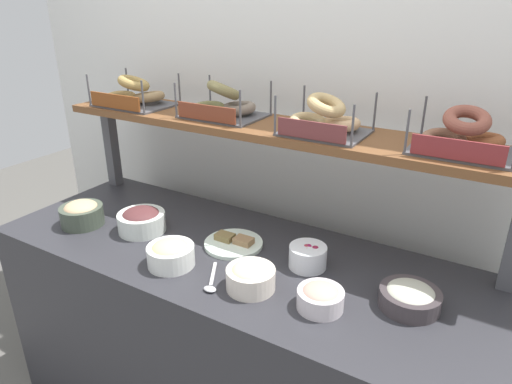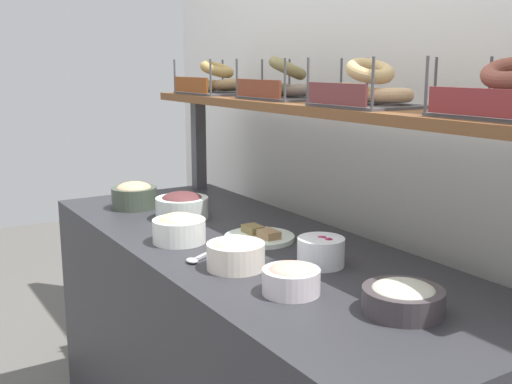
# 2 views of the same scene
# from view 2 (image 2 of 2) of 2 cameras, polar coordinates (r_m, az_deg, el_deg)

# --- Properties ---
(back_wall) EXTENTS (3.10, 0.06, 2.40)m
(back_wall) POSITION_cam_2_polar(r_m,az_deg,el_deg) (2.21, 11.87, 6.23)
(back_wall) COLOR silver
(back_wall) RESTS_ON ground_plane
(deli_counter) EXTENTS (1.90, 0.70, 0.85)m
(deli_counter) POSITION_cam_2_polar(r_m,az_deg,el_deg) (2.10, -0.46, -15.99)
(deli_counter) COLOR #2D2D33
(deli_counter) RESTS_ON ground_plane
(shelf_riser_left) EXTENTS (0.05, 0.05, 0.40)m
(shelf_riser_left) POSITION_cam_2_polar(r_m,az_deg,el_deg) (2.79, -5.31, 4.44)
(shelf_riser_left) COLOR #4C4C51
(shelf_riser_left) RESTS_ON deli_counter
(upper_shelf) EXTENTS (1.86, 0.32, 0.03)m
(upper_shelf) POSITION_cam_2_polar(r_m,az_deg,el_deg) (2.02, 6.12, 7.78)
(upper_shelf) COLOR brown
(upper_shelf) RESTS_ON shelf_riser_left
(bowl_tuna_salad) EXTENTS (0.19, 0.19, 0.07)m
(bowl_tuna_salad) POSITION_cam_2_polar(r_m,az_deg,el_deg) (1.45, 13.39, -9.45)
(bowl_tuna_salad) COLOR #3F373B
(bowl_tuna_salad) RESTS_ON deli_counter
(bowl_potato_salad) EXTENTS (0.16, 0.16, 0.09)m
(bowl_potato_salad) POSITION_cam_2_polar(r_m,az_deg,el_deg) (1.70, -1.88, -5.61)
(bowl_potato_salad) COLOR white
(bowl_potato_salad) RESTS_ON deli_counter
(bowl_hummus) EXTENTS (0.17, 0.17, 0.10)m
(bowl_hummus) POSITION_cam_2_polar(r_m,az_deg,el_deg) (2.45, -11.16, -0.27)
(bowl_hummus) COLOR #434D3F
(bowl_hummus) RESTS_ON deli_counter
(bowl_chocolate_spread) EXTENTS (0.19, 0.19, 0.10)m
(bowl_chocolate_spread) POSITION_cam_2_polar(r_m,az_deg,el_deg) (2.26, -6.84, -1.24)
(bowl_chocolate_spread) COLOR white
(bowl_chocolate_spread) RESTS_ON deli_counter
(bowl_lox_spread) EXTENTS (0.14, 0.14, 0.08)m
(bowl_lox_spread) POSITION_cam_2_polar(r_m,az_deg,el_deg) (1.52, 3.26, -7.94)
(bowl_lox_spread) COLOR silver
(bowl_lox_spread) RESTS_ON deli_counter
(bowl_beet_salad) EXTENTS (0.13, 0.13, 0.08)m
(bowl_beet_salad) POSITION_cam_2_polar(r_m,az_deg,el_deg) (1.73, 6.02, -5.43)
(bowl_beet_salad) COLOR white
(bowl_beet_salad) RESTS_ON deli_counter
(bowl_egg_salad) EXTENTS (0.17, 0.17, 0.09)m
(bowl_egg_salad) POSITION_cam_2_polar(r_m,az_deg,el_deg) (1.96, -7.10, -3.30)
(bowl_egg_salad) COLOR white
(bowl_egg_salad) RESTS_ON deli_counter
(serving_plate_white) EXTENTS (0.22, 0.22, 0.04)m
(serving_plate_white) POSITION_cam_2_polar(r_m,az_deg,el_deg) (1.98, 0.34, -4.13)
(serving_plate_white) COLOR white
(serving_plate_white) RESTS_ON deli_counter
(serving_spoon_near_plate) EXTENTS (0.11, 0.16, 0.01)m
(serving_spoon_near_plate) POSITION_cam_2_polar(r_m,az_deg,el_deg) (1.79, -5.18, -5.98)
(serving_spoon_near_plate) COLOR #B7B7BC
(serving_spoon_near_plate) RESTS_ON deli_counter
(bagel_basket_everything) EXTENTS (0.33, 0.25, 0.14)m
(bagel_basket_everything) POSITION_cam_2_polar(r_m,az_deg,el_deg) (2.57, -3.69, 10.01)
(bagel_basket_everything) COLOR #4C4C51
(bagel_basket_everything) RESTS_ON upper_shelf
(bagel_basket_poppy) EXTENTS (0.31, 0.25, 0.15)m
(bagel_basket_poppy) POSITION_cam_2_polar(r_m,az_deg,el_deg) (2.19, 2.80, 9.75)
(bagel_basket_poppy) COLOR #4C4C51
(bagel_basket_poppy) RESTS_ON upper_shelf
(bagel_basket_plain) EXTENTS (0.29, 0.26, 0.14)m
(bagel_basket_plain) POSITION_cam_2_polar(r_m,az_deg,el_deg) (1.82, 10.29, 9.22)
(bagel_basket_plain) COLOR #4C4C51
(bagel_basket_plain) RESTS_ON upper_shelf
(bagel_basket_cinnamon_raisin) EXTENTS (0.30, 0.26, 0.14)m
(bagel_basket_cinnamon_raisin) POSITION_cam_2_polar(r_m,az_deg,el_deg) (1.53, 22.28, 8.09)
(bagel_basket_cinnamon_raisin) COLOR #4C4C51
(bagel_basket_cinnamon_raisin) RESTS_ON upper_shelf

